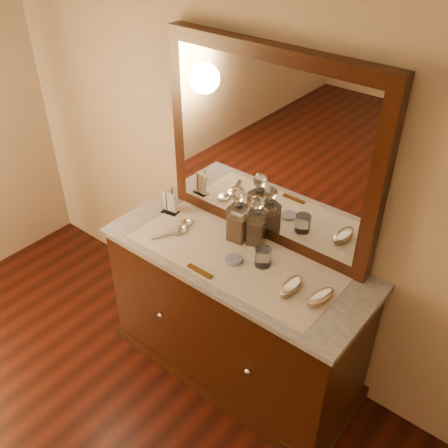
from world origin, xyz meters
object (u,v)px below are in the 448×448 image
at_px(pin_dish, 234,260).
at_px(dresser_cabinet, 235,316).
at_px(hand_mirror_inner, 175,231).
at_px(comb, 200,271).
at_px(brush_near, 291,287).
at_px(brush_far, 321,297).
at_px(decanter_right, 257,225).
at_px(napkin_rack, 170,204).
at_px(mirror_frame, 269,150).
at_px(decanter_left, 239,220).
at_px(hand_mirror_outer, 183,224).

bearing_deg(pin_dish, dresser_cabinet, 113.56).
distance_m(dresser_cabinet, hand_mirror_inner, 0.59).
xyz_separation_m(comb, brush_near, (0.41, 0.17, 0.02)).
bearing_deg(brush_far, decanter_right, 160.65).
height_order(dresser_cabinet, decanter_right, decanter_right).
bearing_deg(brush_near, napkin_rack, 172.24).
bearing_deg(comb, brush_near, 22.31).
bearing_deg(pin_dish, mirror_frame, 94.05).
xyz_separation_m(mirror_frame, comb, (-0.06, -0.46, -0.49)).
bearing_deg(brush_far, mirror_frame, 151.80).
relative_size(dresser_cabinet, brush_far, 8.30).
bearing_deg(hand_mirror_inner, napkin_rack, 141.39).
xyz_separation_m(dresser_cabinet, brush_near, (0.36, -0.05, 0.47)).
relative_size(mirror_frame, brush_far, 7.11).
xyz_separation_m(decanter_left, hand_mirror_outer, (-0.31, -0.09, -0.11)).
bearing_deg(brush_near, dresser_cabinet, 171.74).
height_order(mirror_frame, brush_far, mirror_frame).
bearing_deg(hand_mirror_outer, pin_dish, -9.37).
bearing_deg(comb, dresser_cabinet, 76.17).
relative_size(dresser_cabinet, brush_near, 8.32).
bearing_deg(napkin_rack, hand_mirror_inner, -38.61).
relative_size(comb, hand_mirror_outer, 0.80).
xyz_separation_m(decanter_right, hand_mirror_outer, (-0.40, -0.13, -0.10)).
distance_m(dresser_cabinet, napkin_rack, 0.73).
xyz_separation_m(mirror_frame, decanter_left, (-0.08, -0.13, -0.38)).
relative_size(brush_near, brush_far, 1.00).
relative_size(decanter_right, brush_far, 1.68).
height_order(comb, hand_mirror_outer, hand_mirror_outer).
bearing_deg(napkin_rack, pin_dish, -11.93).
xyz_separation_m(comb, napkin_rack, (-0.48, 0.29, 0.05)).
distance_m(pin_dish, brush_far, 0.48).
bearing_deg(decanter_left, brush_far, -13.49).
relative_size(pin_dish, brush_near, 0.52).
xyz_separation_m(dresser_cabinet, pin_dish, (0.02, -0.05, 0.45)).
height_order(dresser_cabinet, napkin_rack, napkin_rack).
distance_m(decanter_left, hand_mirror_inner, 0.36).
height_order(decanter_left, hand_mirror_outer, decanter_left).
distance_m(brush_near, hand_mirror_inner, 0.73).
height_order(mirror_frame, pin_dish, mirror_frame).
relative_size(dresser_cabinet, decanter_left, 4.51).
height_order(pin_dish, decanter_left, decanter_left).
bearing_deg(brush_near, brush_far, 10.75).
distance_m(comb, brush_near, 0.45).
relative_size(decanter_left, hand_mirror_outer, 1.65).
distance_m(dresser_cabinet, mirror_frame, 0.97).
bearing_deg(decanter_left, hand_mirror_inner, -150.44).
xyz_separation_m(mirror_frame, decanter_right, (0.02, -0.10, -0.39)).
xyz_separation_m(brush_near, brush_far, (0.14, 0.03, -0.00)).
height_order(napkin_rack, brush_far, napkin_rack).
height_order(mirror_frame, napkin_rack, mirror_frame).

